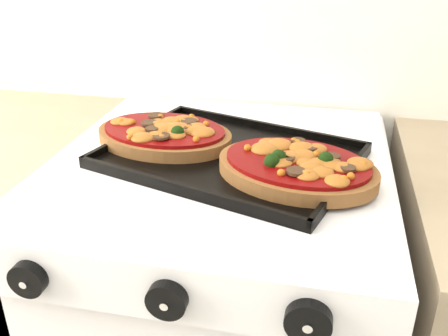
# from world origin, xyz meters

# --- Properties ---
(control_panel) EXTENTS (0.60, 0.02, 0.09)m
(control_panel) POSITION_xyz_m (-0.03, 1.39, 0.85)
(control_panel) COLOR white
(control_panel) RESTS_ON stove
(knob_left) EXTENTS (0.05, 0.02, 0.05)m
(knob_left) POSITION_xyz_m (-0.22, 1.37, 0.85)
(knob_left) COLOR black
(knob_left) RESTS_ON control_panel
(knob_center) EXTENTS (0.05, 0.02, 0.05)m
(knob_center) POSITION_xyz_m (-0.02, 1.37, 0.85)
(knob_center) COLOR black
(knob_center) RESTS_ON control_panel
(knob_right) EXTENTS (0.06, 0.02, 0.06)m
(knob_right) POSITION_xyz_m (0.15, 1.37, 0.85)
(knob_right) COLOR black
(knob_right) RESTS_ON control_panel
(baking_tray) EXTENTS (0.49, 0.42, 0.02)m
(baking_tray) POSITION_xyz_m (-0.01, 1.68, 0.92)
(baking_tray) COLOR black
(baking_tray) RESTS_ON stove
(pizza_left) EXTENTS (0.28, 0.21, 0.04)m
(pizza_left) POSITION_xyz_m (-0.14, 1.71, 0.94)
(pizza_left) COLOR brown
(pizza_left) RESTS_ON baking_tray
(pizza_right) EXTENTS (0.30, 0.25, 0.04)m
(pizza_right) POSITION_xyz_m (0.11, 1.62, 0.94)
(pizza_right) COLOR brown
(pizza_right) RESTS_ON baking_tray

